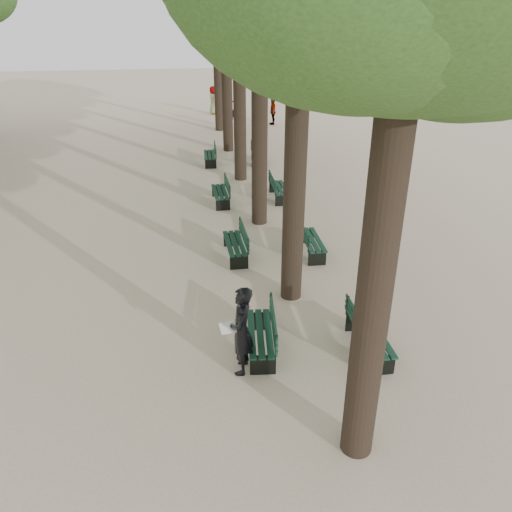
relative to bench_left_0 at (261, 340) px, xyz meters
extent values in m
plane|color=beige|center=(-0.37, -0.86, -0.27)|extent=(120.00, 120.00, 0.00)
cylinder|color=#33261C|center=(1.13, -2.86, 3.48)|extent=(0.52, 0.52, 7.50)
cylinder|color=#33261C|center=(1.13, 2.14, 3.48)|extent=(0.52, 0.52, 7.50)
cylinder|color=#33261C|center=(1.13, 7.14, 3.48)|extent=(0.52, 0.52, 7.50)
cylinder|color=#33261C|center=(1.13, 12.14, 3.48)|extent=(0.52, 0.52, 7.50)
cylinder|color=#33261C|center=(1.13, 17.14, 3.48)|extent=(0.52, 0.52, 7.50)
cylinder|color=#33261C|center=(1.13, 22.14, 3.48)|extent=(0.52, 0.52, 7.50)
cube|color=black|center=(-0.02, 0.00, -0.05)|extent=(0.72, 1.85, 0.45)
cube|color=black|center=(-0.02, 0.00, 0.18)|extent=(0.74, 1.85, 0.04)
cube|color=black|center=(0.26, -0.03, 0.45)|extent=(0.24, 1.79, 0.40)
cube|color=black|center=(-0.02, 4.59, -0.05)|extent=(0.55, 1.81, 0.45)
cube|color=black|center=(-0.02, 4.59, 0.18)|extent=(0.57, 1.81, 0.04)
cube|color=black|center=(0.26, 4.59, 0.45)|extent=(0.07, 1.80, 0.40)
cube|color=black|center=(-0.02, 9.26, -0.05)|extent=(0.54, 1.81, 0.45)
cube|color=black|center=(-0.02, 9.26, 0.18)|extent=(0.56, 1.81, 0.04)
cube|color=black|center=(0.26, 9.26, 0.45)|extent=(0.06, 1.80, 0.40)
cube|color=black|center=(-0.02, 14.71, -0.05)|extent=(0.59, 1.82, 0.45)
cube|color=black|center=(-0.02, 14.71, 0.18)|extent=(0.61, 1.82, 0.04)
cube|color=black|center=(0.26, 14.70, 0.45)|extent=(0.11, 1.80, 0.40)
cube|color=black|center=(2.28, -0.37, -0.05)|extent=(0.55, 1.81, 0.45)
cube|color=black|center=(2.28, -0.37, 0.18)|extent=(0.57, 1.81, 0.04)
cube|color=black|center=(2.00, -0.37, 0.45)|extent=(0.07, 1.80, 0.40)
cube|color=black|center=(2.28, 4.46, -0.05)|extent=(0.58, 1.82, 0.45)
cube|color=black|center=(2.28, 4.46, 0.18)|extent=(0.60, 1.82, 0.04)
cube|color=black|center=(2.00, 4.47, 0.45)|extent=(0.10, 1.80, 0.40)
cube|color=black|center=(2.28, 9.39, -0.05)|extent=(0.59, 1.82, 0.45)
cube|color=black|center=(2.28, 9.39, 0.18)|extent=(0.61, 1.82, 0.04)
cube|color=black|center=(2.00, 9.40, 0.45)|extent=(0.11, 1.80, 0.40)
cube|color=black|center=(2.28, 14.53, -0.05)|extent=(0.68, 1.84, 0.45)
cube|color=black|center=(2.28, 14.53, 0.18)|extent=(0.70, 1.84, 0.04)
cube|color=black|center=(2.00, 14.55, 0.45)|extent=(0.20, 1.80, 0.40)
imported|color=black|center=(-0.48, -0.57, 0.67)|extent=(0.55, 0.83, 1.89)
cube|color=white|center=(-0.73, -0.57, 0.78)|extent=(0.37, 0.29, 0.12)
imported|color=#262628|center=(4.64, 23.29, 0.55)|extent=(0.39, 0.99, 1.65)
imported|color=#262628|center=(1.20, 27.49, 0.68)|extent=(0.42, 0.94, 1.90)
imported|color=#262628|center=(1.77, 22.89, 0.62)|extent=(0.83, 1.20, 1.79)
camera|label=1|loc=(-1.45, -8.59, 6.28)|focal=35.00mm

